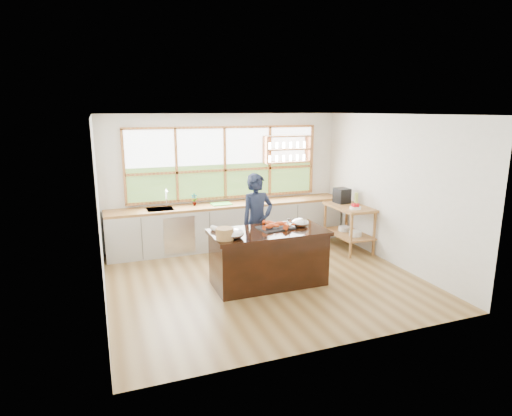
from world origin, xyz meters
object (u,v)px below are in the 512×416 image
island (268,257)px  cook (257,222)px  wicker_basket (225,234)px  espresso_machine (342,196)px

island → cook: (0.08, 0.73, 0.40)m
cook → wicker_basket: size_ratio=6.35×
island → cook: size_ratio=1.08×
island → espresso_machine: 2.67m
island → espresso_machine: espresso_machine is taller
espresso_machine → wicker_basket: (-2.97, -1.61, -0.07)m
cook → espresso_machine: 2.22m
cook → espresso_machine: (2.11, 0.67, 0.20)m
cook → wicker_basket: bearing=-144.4°
island → espresso_machine: bearing=32.6°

